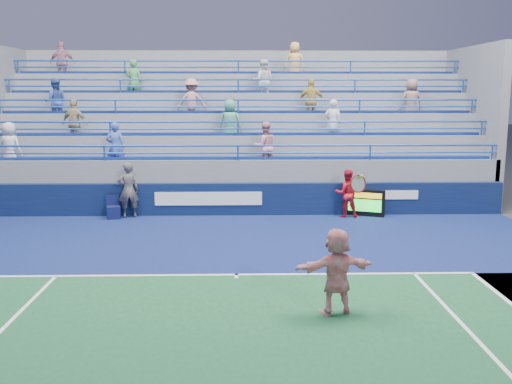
{
  "coord_description": "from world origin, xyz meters",
  "views": [
    {
      "loc": [
        0.15,
        -12.51,
        4.16
      ],
      "look_at": [
        0.51,
        2.5,
        1.5
      ],
      "focal_mm": 40.0,
      "sensor_mm": 36.0,
      "label": 1
    }
  ],
  "objects_px": {
    "judge_chair": "(114,211)",
    "tennis_player": "(337,271)",
    "ball_girl": "(347,193)",
    "line_judge": "(128,190)",
    "serve_speed_board": "(365,203)"
  },
  "relations": [
    {
      "from": "tennis_player",
      "to": "line_judge",
      "type": "bearing_deg",
      "value": 123.23
    },
    {
      "from": "line_judge",
      "to": "ball_girl",
      "type": "xyz_separation_m",
      "value": [
        7.26,
        -0.07,
        -0.13
      ]
    },
    {
      "from": "line_judge",
      "to": "serve_speed_board",
      "type": "bearing_deg",
      "value": 162.7
    },
    {
      "from": "judge_chair",
      "to": "tennis_player",
      "type": "xyz_separation_m",
      "value": [
        6.03,
        -8.32,
        0.59
      ]
    },
    {
      "from": "judge_chair",
      "to": "ball_girl",
      "type": "relative_size",
      "value": 0.47
    },
    {
      "from": "tennis_player",
      "to": "serve_speed_board",
      "type": "bearing_deg",
      "value": 74.46
    },
    {
      "from": "ball_girl",
      "to": "judge_chair",
      "type": "bearing_deg",
      "value": 0.56
    },
    {
      "from": "judge_chair",
      "to": "line_judge",
      "type": "distance_m",
      "value": 0.86
    },
    {
      "from": "tennis_player",
      "to": "line_judge",
      "type": "distance_m",
      "value": 10.12
    },
    {
      "from": "judge_chair",
      "to": "tennis_player",
      "type": "height_order",
      "value": "tennis_player"
    },
    {
      "from": "serve_speed_board",
      "to": "line_judge",
      "type": "relative_size",
      "value": 0.68
    },
    {
      "from": "judge_chair",
      "to": "line_judge",
      "type": "xyz_separation_m",
      "value": [
        0.48,
        0.15,
        0.69
      ]
    },
    {
      "from": "judge_chair",
      "to": "tennis_player",
      "type": "bearing_deg",
      "value": -54.06
    },
    {
      "from": "serve_speed_board",
      "to": "judge_chair",
      "type": "height_order",
      "value": "serve_speed_board"
    },
    {
      "from": "tennis_player",
      "to": "ball_girl",
      "type": "bearing_deg",
      "value": 78.47
    }
  ]
}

